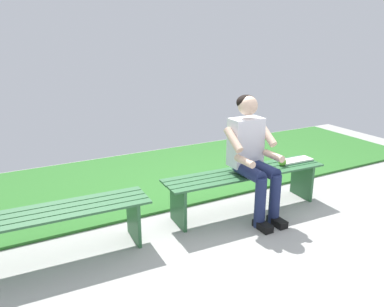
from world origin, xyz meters
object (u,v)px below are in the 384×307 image
(bench_far, at_px, (38,225))
(book_open, at_px, (295,161))
(person_seated, at_px, (252,152))
(apple, at_px, (282,162))
(bench_near, at_px, (246,180))

(bench_far, distance_m, book_open, 2.76)
(person_seated, height_order, apple, person_seated)
(apple, bearing_deg, bench_near, -4.41)
(apple, relative_size, book_open, 0.21)
(bench_far, xyz_separation_m, apple, (-2.54, 0.04, 0.14))
(person_seated, bearing_deg, apple, -172.17)
(bench_near, bearing_deg, person_seated, 85.86)
(person_seated, bearing_deg, bench_far, -2.76)
(bench_near, relative_size, person_seated, 1.46)
(bench_near, relative_size, bench_far, 0.98)
(bench_near, xyz_separation_m, book_open, (-0.69, -0.00, 0.11))
(person_seated, distance_m, apple, 0.51)
(person_seated, xyz_separation_m, book_open, (-0.69, -0.10, -0.23))
(person_seated, distance_m, book_open, 0.74)
(apple, bearing_deg, book_open, -170.70)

